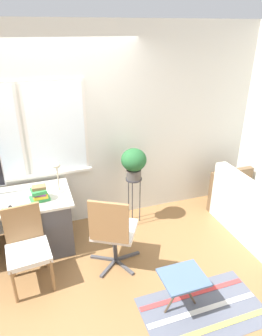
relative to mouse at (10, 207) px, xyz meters
name	(u,v)px	position (x,y,z in m)	size (l,w,h in m)	color
ground_plane	(63,260)	(0.49, -0.16, -0.77)	(14.00, 14.00, 0.00)	olive
wall_back_with_window	(44,135)	(0.48, 0.65, 0.58)	(9.00, 0.12, 2.70)	silver
desk	(0,227)	(-0.18, 0.20, -0.37)	(1.75, 0.73, 0.75)	beige
mouse	(10,207)	(0.00, 0.00, 0.00)	(0.04, 0.07, 0.04)	black
desk_lamp	(58,175)	(0.57, 0.24, 0.20)	(0.15, 0.15, 0.37)	#BCB299
book_stack	(39,194)	(0.33, 0.10, 0.06)	(0.24, 0.20, 0.18)	green
desk_chair_wooden	(27,246)	(0.13, -0.36, -0.29)	(0.48, 0.49, 0.89)	olive
office_chair_swivel	(113,231)	(1.06, -0.46, -0.25)	(0.64, 0.65, 0.98)	#47474C
couch_loveseat	(257,215)	(3.08, -0.48, -0.47)	(0.70, 1.46, 0.84)	white
plant_stand	(134,186)	(1.58, 0.30, -0.16)	(0.23, 0.23, 0.72)	#333338
potted_plant	(134,162)	(1.58, 0.30, 0.21)	(0.34, 0.34, 0.43)	#514C47
floor_rug_striped	(203,310)	(1.74, -1.36, -0.76)	(1.24, 0.73, 0.01)	#565B6B
folding_stool	(183,279)	(1.54, -1.26, -0.38)	(0.43, 0.36, 0.43)	slate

